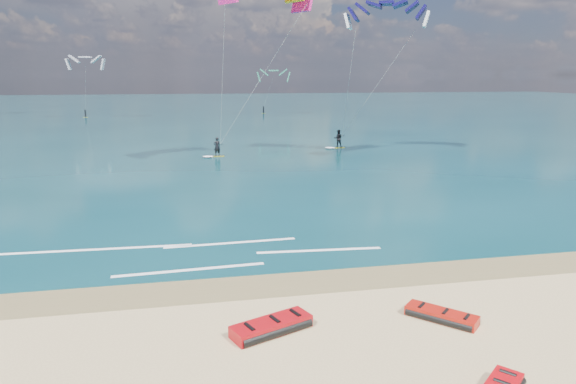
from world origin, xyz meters
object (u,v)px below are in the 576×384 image
(kitesurfer_main, at_px, (241,62))
(packed_kite_left, at_px, (271,332))
(packed_kite_mid, at_px, (441,320))
(kitesurfer_far, at_px, (362,70))

(kitesurfer_main, bearing_deg, packed_kite_left, -91.47)
(packed_kite_left, bearing_deg, packed_kite_mid, -25.32)
(packed_kite_left, bearing_deg, kitesurfer_main, 62.79)
(kitesurfer_main, bearing_deg, packed_kite_mid, -81.64)
(packed_kite_left, xyz_separation_m, packed_kite_mid, (5.54, -0.27, 0.00))
(packed_kite_mid, bearing_deg, kitesurfer_main, 141.09)
(packed_kite_left, xyz_separation_m, kitesurfer_far, (14.98, 35.45, 8.18))
(packed_kite_left, height_order, kitesurfer_far, kitesurfer_far)
(packed_kite_mid, bearing_deg, kitesurfer_far, 121.11)
(packed_kite_left, bearing_deg, kitesurfer_far, 44.54)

